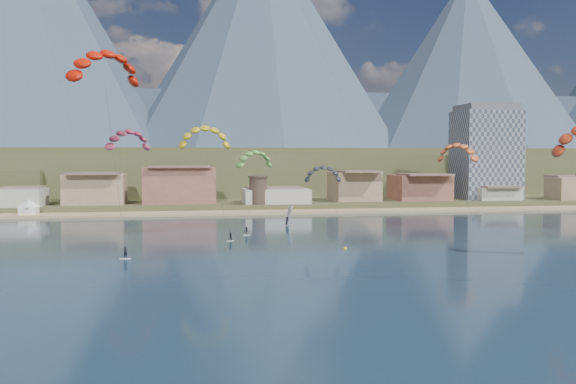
{
  "coord_description": "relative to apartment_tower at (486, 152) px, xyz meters",
  "views": [
    {
      "loc": [
        -17.48,
        -69.83,
        15.41
      ],
      "look_at": [
        0.0,
        32.0,
        10.0
      ],
      "focal_mm": 38.8,
      "sensor_mm": 36.0,
      "label": 1
    }
  ],
  "objects": [
    {
      "name": "ground",
      "position": [
        -85.0,
        -128.0,
        -17.82
      ],
      "size": [
        2400.0,
        2400.0,
        0.0
      ],
      "primitive_type": "plane",
      "color": "#0E1C33",
      "rests_on": "ground"
    },
    {
      "name": "watchtower",
      "position": [
        -80.0,
        -14.0,
        -11.45
      ],
      "size": [
        5.82,
        5.82,
        8.6
      ],
      "color": "#47382D",
      "rests_on": "ground"
    },
    {
      "name": "town",
      "position": [
        -125.0,
        -6.0,
        -9.82
      ],
      "size": [
        400.0,
        24.0,
        12.0
      ],
      "color": "beige",
      "rests_on": "ground"
    },
    {
      "name": "kitesurfer_green",
      "position": [
        -86.43,
        -60.37,
        -1.84
      ],
      "size": [
        9.64,
        15.78,
        19.89
      ],
      "color": "silver",
      "rests_on": "ground"
    },
    {
      "name": "kitesurfer_yellow",
      "position": [
        -97.73,
        -70.52,
        2.76
      ],
      "size": [
        11.08,
        13.24,
        23.99
      ],
      "color": "silver",
      "rests_on": "ground"
    },
    {
      "name": "mountain_ridge",
      "position": [
        -99.6,
        695.65,
        132.49
      ],
      "size": [
        2060.0,
        480.0,
        400.0
      ],
      "color": "#303E50",
      "rests_on": "ground"
    },
    {
      "name": "foothills",
      "position": [
        -62.61,
        104.47,
        -8.74
      ],
      "size": [
        940.0,
        210.0,
        18.0
      ],
      "color": "brown",
      "rests_on": "ground"
    },
    {
      "name": "buoy",
      "position": [
        -74.82,
        -94.82,
        -17.72
      ],
      "size": [
        0.6,
        0.6,
        0.6
      ],
      "color": "yellow",
      "rests_on": "ground"
    },
    {
      "name": "land",
      "position": [
        -85.0,
        432.0,
        -17.82
      ],
      "size": [
        2200.0,
        900.0,
        4.0
      ],
      "color": "brown",
      "rests_on": "ground"
    },
    {
      "name": "distant_kite_pink",
      "position": [
        -112.35,
        -76.47,
        1.94
      ],
      "size": [
        9.67,
        8.07,
        22.57
      ],
      "color": "#262626",
      "rests_on": "ground"
    },
    {
      "name": "beach",
      "position": [
        -85.0,
        -22.0,
        -17.57
      ],
      "size": [
        2200.0,
        12.0,
        0.9
      ],
      "color": "tan",
      "rests_on": "ground"
    },
    {
      "name": "apartment_tower",
      "position": [
        0.0,
        0.0,
        0.0
      ],
      "size": [
        20.0,
        16.0,
        32.0
      ],
      "color": "gray",
      "rests_on": "ground"
    },
    {
      "name": "distant_kite_dark",
      "position": [
        -70.18,
        -57.45,
        -5.08
      ],
      "size": [
        9.26,
        6.3,
        15.95
      ],
      "color": "#262626",
      "rests_on": "ground"
    },
    {
      "name": "distant_kite_orange",
      "position": [
        -39.28,
        -62.2,
        -0.06
      ],
      "size": [
        9.64,
        9.96,
        20.87
      ],
      "color": "#262626",
      "rests_on": "ground"
    },
    {
      "name": "windsurfer",
      "position": [
        -77.98,
        -54.93,
        -16.32
      ],
      "size": [
        2.91,
        3.03,
        4.73
      ],
      "color": "silver",
      "rests_on": "ground"
    },
    {
      "name": "kitesurfer_red",
      "position": [
        -115.04,
        -88.87,
        13.89
      ],
      "size": [
        13.95,
        16.73,
        35.04
      ],
      "color": "silver",
      "rests_on": "ground"
    }
  ]
}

